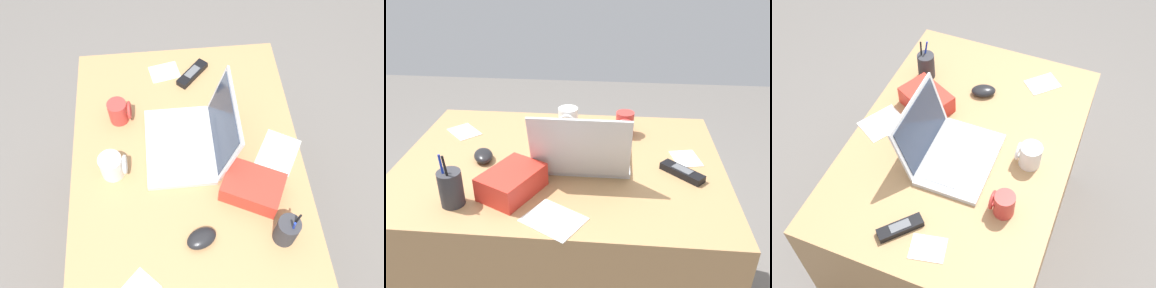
% 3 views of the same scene
% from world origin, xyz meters
% --- Properties ---
extents(desk, '(1.14, 0.82, 0.76)m').
position_xyz_m(desk, '(0.00, 0.00, 0.38)').
color(desk, tan).
rests_on(desk, ground).
extents(laptop, '(0.33, 0.31, 0.24)m').
position_xyz_m(laptop, '(-0.08, 0.03, 0.81)').
color(laptop, silver).
rests_on(laptop, desk).
extents(computer_mouse, '(0.10, 0.12, 0.04)m').
position_xyz_m(computer_mouse, '(0.27, 0.02, 0.78)').
color(computer_mouse, black).
rests_on(computer_mouse, desk).
extents(coffee_mug_white, '(0.07, 0.08, 0.09)m').
position_xyz_m(coffee_mug_white, '(-0.23, -0.23, 0.81)').
color(coffee_mug_white, '#C63833').
rests_on(coffee_mug_white, desk).
extents(coffee_mug_tall, '(0.08, 0.09, 0.09)m').
position_xyz_m(coffee_mug_tall, '(-0.00, -0.26, 0.81)').
color(coffee_mug_tall, white).
rests_on(coffee_mug_tall, desk).
extents(cordless_phone, '(0.14, 0.14, 0.03)m').
position_xyz_m(cordless_phone, '(-0.42, 0.06, 0.77)').
color(cordless_phone, black).
rests_on(cordless_phone, desk).
extents(pen_holder, '(0.07, 0.07, 0.17)m').
position_xyz_m(pen_holder, '(0.29, 0.28, 0.82)').
color(pen_holder, '#333338').
rests_on(pen_holder, desk).
extents(snack_bag, '(0.21, 0.23, 0.08)m').
position_xyz_m(snack_bag, '(0.12, 0.20, 0.80)').
color(snack_bag, red).
rests_on(snack_bag, desk).
extents(paper_note_near_laptop, '(0.20, 0.19, 0.00)m').
position_xyz_m(paper_note_near_laptop, '(-0.02, 0.33, 0.76)').
color(paper_note_near_laptop, white).
rests_on(paper_note_near_laptop, desk).
extents(paper_note_left, '(0.16, 0.16, 0.00)m').
position_xyz_m(paper_note_left, '(0.42, -0.19, 0.76)').
color(paper_note_left, white).
rests_on(paper_note_left, desk).
extents(paper_note_right, '(0.11, 0.13, 0.00)m').
position_xyz_m(paper_note_right, '(-0.45, -0.06, 0.76)').
color(paper_note_right, white).
rests_on(paper_note_right, desk).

